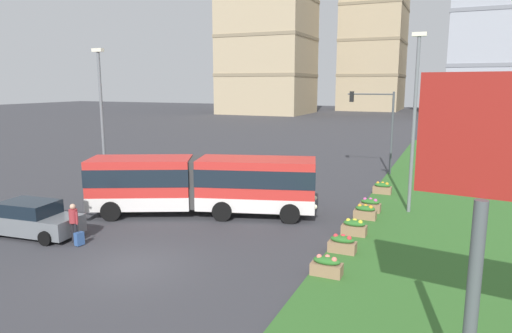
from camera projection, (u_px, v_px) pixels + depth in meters
ground_plane at (134, 267)px, 17.07m from camera, size 260.00×260.00×0.00m
grass_median at (460, 227)px, 21.64m from camera, size 10.00×70.00×0.08m
articulated_bus at (203, 184)px, 23.66m from camera, size 11.86×6.52×3.00m
car_grey_wagon at (32, 219)px, 20.51m from camera, size 4.55×2.36×1.58m
pedestrian_crossing at (74, 220)px, 19.49m from camera, size 0.57×0.36×1.74m
rolling_suitcase at (79, 239)px, 19.25m from camera, size 0.30×0.40×0.97m
flower_planter_0 at (327, 266)px, 16.08m from camera, size 1.10×0.56×0.74m
flower_planter_1 at (342, 244)px, 18.29m from camera, size 1.10×0.56×0.74m
flower_planter_2 at (354, 227)px, 20.40m from camera, size 1.10×0.56×0.74m
flower_planter_3 at (365, 212)px, 22.84m from camera, size 1.10×0.56×0.74m
flower_planter_4 at (370, 205)px, 24.15m from camera, size 1.10×0.56×0.74m
flower_planter_5 at (382, 188)px, 28.13m from camera, size 1.10×0.56×0.74m
traffic_light_far_right at (378, 118)px, 34.01m from camera, size 3.47×0.28×6.25m
streetlight_left at (102, 117)px, 26.87m from camera, size 0.70×0.28×8.82m
streetlight_median at (414, 117)px, 23.28m from camera, size 0.70×0.28×9.33m
apartment_tower_west at (268, 1)px, 102.86m from camera, size 19.41×17.77×50.80m
apartment_tower_westcentre at (375, 26)px, 118.73m from camera, size 15.39×19.24×43.34m
apartment_tower_centre at (507, 15)px, 85.72m from camera, size 19.80×15.50×39.49m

